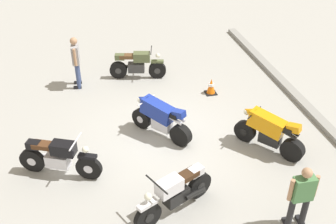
{
  "coord_description": "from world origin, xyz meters",
  "views": [
    {
      "loc": [
        8.53,
        -1.89,
        6.61
      ],
      "look_at": [
        -0.21,
        0.15,
        0.75
      ],
      "focal_mm": 42.5,
      "sensor_mm": 36.0,
      "label": 1
    }
  ],
  "objects_px": {
    "motorcycle_olive_vintage": "(137,65)",
    "motorcycle_orange_sportbike": "(269,131)",
    "motorcycle_silver_cruiser": "(175,193)",
    "traffic_cone": "(211,86)",
    "motorcycle_blue_sportbike": "(160,117)",
    "person_in_green_shirt": "(302,195)",
    "person_in_gray_shirt": "(76,59)",
    "motorcycle_black_cruiser": "(59,157)"
  },
  "relations": [
    {
      "from": "motorcycle_olive_vintage",
      "to": "motorcycle_orange_sportbike",
      "type": "bearing_deg",
      "value": -47.37
    },
    {
      "from": "motorcycle_blue_sportbike",
      "to": "motorcycle_olive_vintage",
      "type": "bearing_deg",
      "value": -39.55
    },
    {
      "from": "motorcycle_blue_sportbike",
      "to": "motorcycle_olive_vintage",
      "type": "xyz_separation_m",
      "value": [
        -3.5,
        -0.06,
        -0.11
      ]
    },
    {
      "from": "motorcycle_orange_sportbike",
      "to": "person_in_green_shirt",
      "type": "bearing_deg",
      "value": 129.02
    },
    {
      "from": "motorcycle_black_cruiser",
      "to": "traffic_cone",
      "type": "height_order",
      "value": "motorcycle_black_cruiser"
    },
    {
      "from": "motorcycle_blue_sportbike",
      "to": "traffic_cone",
      "type": "height_order",
      "value": "motorcycle_blue_sportbike"
    },
    {
      "from": "motorcycle_orange_sportbike",
      "to": "person_in_green_shirt",
      "type": "xyz_separation_m",
      "value": [
        2.53,
        -0.53,
        0.29
      ]
    },
    {
      "from": "motorcycle_blue_sportbike",
      "to": "traffic_cone",
      "type": "relative_size",
      "value": 3.03
    },
    {
      "from": "person_in_green_shirt",
      "to": "motorcycle_blue_sportbike",
      "type": "bearing_deg",
      "value": 29.9
    },
    {
      "from": "motorcycle_orange_sportbike",
      "to": "person_in_gray_shirt",
      "type": "height_order",
      "value": "person_in_gray_shirt"
    },
    {
      "from": "motorcycle_black_cruiser",
      "to": "traffic_cone",
      "type": "xyz_separation_m",
      "value": [
        -2.9,
        4.79,
        -0.26
      ]
    },
    {
      "from": "motorcycle_black_cruiser",
      "to": "person_in_gray_shirt",
      "type": "xyz_separation_m",
      "value": [
        -4.38,
        0.62,
        0.48
      ]
    },
    {
      "from": "motorcycle_olive_vintage",
      "to": "motorcycle_orange_sportbike",
      "type": "xyz_separation_m",
      "value": [
        4.74,
        2.66,
        0.11
      ]
    },
    {
      "from": "motorcycle_blue_sportbike",
      "to": "person_in_gray_shirt",
      "type": "distance_m",
      "value": 3.97
    },
    {
      "from": "motorcycle_silver_cruiser",
      "to": "traffic_cone",
      "type": "height_order",
      "value": "motorcycle_silver_cruiser"
    },
    {
      "from": "motorcycle_silver_cruiser",
      "to": "motorcycle_olive_vintage",
      "type": "relative_size",
      "value": 1.0
    },
    {
      "from": "motorcycle_blue_sportbike",
      "to": "motorcycle_orange_sportbike",
      "type": "bearing_deg",
      "value": -155.99
    },
    {
      "from": "motorcycle_black_cruiser",
      "to": "motorcycle_orange_sportbike",
      "type": "bearing_deg",
      "value": 21.45
    },
    {
      "from": "motorcycle_black_cruiser",
      "to": "person_in_green_shirt",
      "type": "xyz_separation_m",
      "value": [
        2.76,
        4.78,
        0.36
      ]
    },
    {
      "from": "motorcycle_black_cruiser",
      "to": "motorcycle_orange_sportbike",
      "type": "height_order",
      "value": "motorcycle_orange_sportbike"
    },
    {
      "from": "motorcycle_black_cruiser",
      "to": "motorcycle_orange_sportbike",
      "type": "relative_size",
      "value": 1.2
    },
    {
      "from": "motorcycle_orange_sportbike",
      "to": "person_in_gray_shirt",
      "type": "bearing_deg",
      "value": 6.25
    },
    {
      "from": "motorcycle_orange_sportbike",
      "to": "traffic_cone",
      "type": "height_order",
      "value": "motorcycle_orange_sportbike"
    },
    {
      "from": "motorcycle_silver_cruiser",
      "to": "person_in_green_shirt",
      "type": "xyz_separation_m",
      "value": [
        0.97,
        2.36,
        0.36
      ]
    },
    {
      "from": "motorcycle_olive_vintage",
      "to": "motorcycle_orange_sportbike",
      "type": "distance_m",
      "value": 5.44
    },
    {
      "from": "person_in_green_shirt",
      "to": "traffic_cone",
      "type": "distance_m",
      "value": 5.69
    },
    {
      "from": "person_in_green_shirt",
      "to": "motorcycle_silver_cruiser",
      "type": "bearing_deg",
      "value": 68.66
    },
    {
      "from": "motorcycle_silver_cruiser",
      "to": "traffic_cone",
      "type": "relative_size",
      "value": 3.64
    },
    {
      "from": "motorcycle_orange_sportbike",
      "to": "motorcycle_olive_vintage",
      "type": "bearing_deg",
      "value": -9.9
    },
    {
      "from": "person_in_green_shirt",
      "to": "motorcycle_orange_sportbike",
      "type": "bearing_deg",
      "value": -10.74
    },
    {
      "from": "person_in_gray_shirt",
      "to": "person_in_green_shirt",
      "type": "relative_size",
      "value": 1.11
    },
    {
      "from": "person_in_green_shirt",
      "to": "traffic_cone",
      "type": "relative_size",
      "value": 2.97
    },
    {
      "from": "motorcycle_orange_sportbike",
      "to": "traffic_cone",
      "type": "bearing_deg",
      "value": -29.89
    },
    {
      "from": "person_in_gray_shirt",
      "to": "traffic_cone",
      "type": "height_order",
      "value": "person_in_gray_shirt"
    },
    {
      "from": "motorcycle_orange_sportbike",
      "to": "person_in_gray_shirt",
      "type": "distance_m",
      "value": 6.58
    },
    {
      "from": "motorcycle_silver_cruiser",
      "to": "person_in_gray_shirt",
      "type": "xyz_separation_m",
      "value": [
        -6.16,
        -1.8,
        0.48
      ]
    },
    {
      "from": "motorcycle_blue_sportbike",
      "to": "motorcycle_silver_cruiser",
      "type": "height_order",
      "value": "motorcycle_blue_sportbike"
    },
    {
      "from": "person_in_gray_shirt",
      "to": "motorcycle_black_cruiser",
      "type": "bearing_deg",
      "value": 86.35
    },
    {
      "from": "person_in_gray_shirt",
      "to": "person_in_green_shirt",
      "type": "xyz_separation_m",
      "value": [
        7.13,
        4.16,
        -0.12
      ]
    },
    {
      "from": "motorcycle_blue_sportbike",
      "to": "motorcycle_olive_vintage",
      "type": "distance_m",
      "value": 3.5
    },
    {
      "from": "motorcycle_blue_sportbike",
      "to": "traffic_cone",
      "type": "bearing_deg",
      "value": -88.47
    },
    {
      "from": "motorcycle_blue_sportbike",
      "to": "motorcycle_olive_vintage",
      "type": "relative_size",
      "value": 0.83
    }
  ]
}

